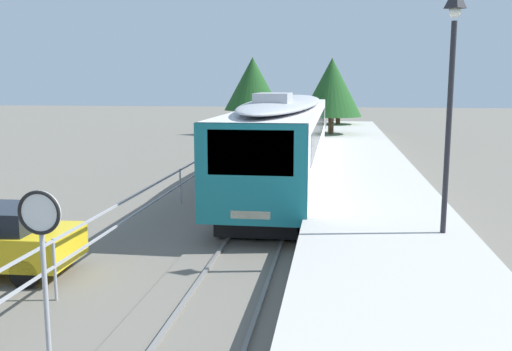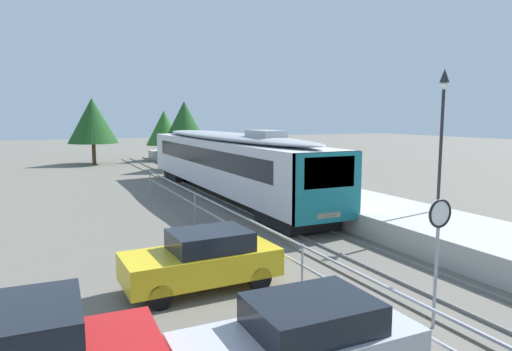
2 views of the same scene
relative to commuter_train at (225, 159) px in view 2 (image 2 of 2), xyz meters
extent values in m
plane|color=#6B665B|center=(-3.00, -3.74, -2.15)|extent=(160.00, 160.00, 0.00)
cube|color=#6B665B|center=(0.00, -3.74, -2.12)|extent=(3.20, 60.00, 0.06)
cube|color=slate|center=(-0.72, -3.74, -2.05)|extent=(0.08, 60.00, 0.08)
cube|color=slate|center=(0.72, -3.74, -2.05)|extent=(0.08, 60.00, 0.08)
cube|color=silver|center=(0.00, 0.11, -0.18)|extent=(2.80, 20.43, 2.55)
cube|color=#19757F|center=(0.00, -10.01, -0.18)|extent=(2.80, 0.24, 2.55)
cube|color=black|center=(0.00, -10.09, 0.38)|extent=(2.13, 0.08, 1.12)
cube|color=black|center=(0.00, 0.11, 0.22)|extent=(2.82, 17.16, 0.92)
ellipsoid|color=#A8AAAF|center=(0.00, 0.11, 1.27)|extent=(2.69, 19.61, 0.44)
cube|color=#A8AAAF|center=(0.00, -5.00, 1.55)|extent=(1.10, 2.20, 0.36)
cube|color=#EAE5C6|center=(0.00, -10.08, -1.18)|extent=(1.00, 0.10, 0.20)
cube|color=black|center=(0.00, -7.71, -1.73)|extent=(2.24, 3.20, 0.55)
cube|color=black|center=(0.00, 7.92, -1.73)|extent=(2.24, 3.20, 0.55)
cube|color=#B7B5AD|center=(3.25, -3.74, -1.70)|extent=(3.90, 60.00, 0.90)
cylinder|color=#232328|center=(4.48, -10.91, 1.05)|extent=(0.12, 0.12, 4.60)
pyramid|color=#232328|center=(4.48, -10.91, 3.85)|extent=(0.34, 0.34, 0.50)
sphere|color=silver|center=(4.48, -10.91, 3.53)|extent=(0.24, 0.24, 0.24)
cylinder|color=#9EA0A5|center=(-1.84, -16.72, -1.05)|extent=(0.07, 0.07, 2.20)
cylinder|color=white|center=(-1.84, -16.74, 0.35)|extent=(0.60, 0.03, 0.60)
torus|color=black|center=(-1.84, -16.75, 0.35)|extent=(0.61, 0.05, 0.61)
cube|color=#9EA0A5|center=(-3.30, -13.74, -0.95)|extent=(0.05, 36.00, 0.05)
cube|color=#9EA0A5|center=(-3.30, -13.74, -1.46)|extent=(0.05, 36.00, 0.05)
cylinder|color=#9EA0A5|center=(-3.30, -13.74, -1.52)|extent=(0.06, 0.06, 1.25)
cylinder|color=#9EA0A5|center=(-3.30, -4.74, -1.52)|extent=(0.06, 0.06, 1.25)
cylinder|color=#9EA0A5|center=(-3.30, 4.26, -1.52)|extent=(0.06, 0.06, 1.25)
cube|color=black|center=(-5.35, -17.41, -0.87)|extent=(2.01, 1.56, 0.50)
cylinder|color=black|center=(-4.28, -16.63, -1.84)|extent=(0.62, 0.20, 0.62)
cube|color=gold|center=(-5.60, -12.46, -1.48)|extent=(4.06, 1.90, 0.72)
cube|color=black|center=(-5.35, -12.45, -0.87)|extent=(2.05, 1.62, 0.50)
cylinder|color=black|center=(-6.89, -13.29, -1.84)|extent=(0.63, 0.22, 0.62)
cylinder|color=black|center=(-6.95, -11.73, -1.84)|extent=(0.63, 0.22, 0.62)
cylinder|color=black|center=(-4.25, -13.19, -1.84)|extent=(0.63, 0.22, 0.62)
cylinder|color=black|center=(-4.31, -11.64, -1.84)|extent=(0.63, 0.22, 0.62)
cylinder|color=brown|center=(2.22, 22.62, -1.34)|extent=(0.36, 0.36, 1.63)
cone|color=#286023|center=(2.22, 22.62, 1.23)|extent=(3.69, 3.69, 3.51)
cylinder|color=brown|center=(-4.71, 22.29, -1.15)|extent=(0.36, 0.36, 2.00)
cone|color=#1E4C1E|center=(-4.71, 22.29, 1.99)|extent=(4.64, 4.64, 4.27)
cylinder|color=brown|center=(1.74, 13.70, -1.13)|extent=(0.36, 0.36, 2.04)
cone|color=#1E4C1E|center=(1.74, 13.70, 1.78)|extent=(3.92, 3.92, 3.77)
camera|label=1|loc=(2.05, -23.60, 2.06)|focal=39.59mm
camera|label=2|loc=(-9.19, -23.38, 2.32)|focal=31.76mm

